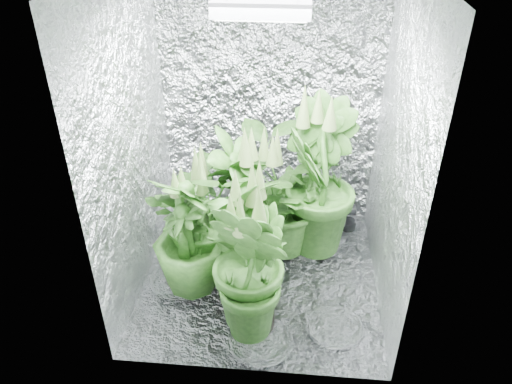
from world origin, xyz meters
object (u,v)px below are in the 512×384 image
object	(u,v)px
plant_d	(189,236)
circulation_fan	(346,214)
plant_f	(242,242)
plant_a	(206,213)
plant_b	(236,196)
plant_e	(278,198)
grow_lamp	(262,6)
plant_g	(252,268)
plant_c	(317,181)

from	to	relation	value
plant_d	circulation_fan	bearing A→B (deg)	35.44
plant_f	circulation_fan	bearing A→B (deg)	49.74
plant_a	plant_b	world-z (taller)	plant_b
plant_e	circulation_fan	xyz separation A→B (m)	(0.53, 0.31, -0.33)
plant_f	grow_lamp	bearing A→B (deg)	66.97
grow_lamp	plant_e	world-z (taller)	grow_lamp
plant_a	plant_e	size ratio (longest dim) A/B	0.95
plant_f	plant_g	distance (m)	0.27
circulation_fan	plant_d	bearing A→B (deg)	-149.75
grow_lamp	plant_b	size ratio (longest dim) A/B	0.48
plant_g	circulation_fan	world-z (taller)	plant_g
plant_a	plant_f	world-z (taller)	plant_f
plant_a	plant_f	size ratio (longest dim) A/B	0.89
plant_c	circulation_fan	xyz separation A→B (m)	(0.26, 0.24, -0.44)
plant_d	plant_f	xyz separation A→B (m)	(0.35, -0.09, 0.05)
plant_g	circulation_fan	xyz separation A→B (m)	(0.63, 1.11, -0.36)
plant_a	plant_g	xyz separation A→B (m)	(0.37, -0.60, 0.05)
plant_a	plant_c	world-z (taller)	plant_c
circulation_fan	plant_f	bearing A→B (deg)	-135.45
plant_e	plant_g	size ratio (longest dim) A/B	0.92
plant_c	plant_f	bearing A→B (deg)	-127.04
plant_d	circulation_fan	distance (m)	1.35
plant_a	plant_e	xyz separation A→B (m)	(0.48, 0.19, 0.02)
plant_c	plant_d	size ratio (longest dim) A/B	1.31
plant_e	circulation_fan	distance (m)	0.70
plant_d	circulation_fan	size ratio (longest dim) A/B	2.98
plant_a	plant_d	bearing A→B (deg)	-105.15
grow_lamp	plant_a	size ratio (longest dim) A/B	0.54
plant_a	plant_e	bearing A→B (deg)	21.95
plant_a	plant_d	xyz separation A→B (m)	(-0.07, -0.26, -0.01)
plant_f	circulation_fan	distance (m)	1.17
plant_a	plant_b	distance (m)	0.26
plant_a	plant_d	size ratio (longest dim) A/B	0.99
plant_b	plant_d	bearing A→B (deg)	-120.00
plant_f	plant_e	bearing A→B (deg)	69.96
plant_d	plant_g	bearing A→B (deg)	-37.38
plant_c	plant_g	bearing A→B (deg)	-113.19
plant_a	plant_g	world-z (taller)	plant_g
plant_b	plant_f	bearing A→B (deg)	-79.39
grow_lamp	plant_c	xyz separation A→B (m)	(0.36, 0.38, -1.25)
plant_a	circulation_fan	size ratio (longest dim) A/B	2.96
plant_d	plant_g	distance (m)	0.56
plant_a	plant_b	xyz separation A→B (m)	(0.18, 0.18, 0.03)
circulation_fan	plant_b	bearing A→B (deg)	-163.59
plant_b	circulation_fan	size ratio (longest dim) A/B	3.31
plant_d	plant_g	xyz separation A→B (m)	(0.44, -0.34, 0.06)
grow_lamp	plant_a	world-z (taller)	grow_lamp
grow_lamp	plant_e	xyz separation A→B (m)	(0.10, 0.31, -1.36)
grow_lamp	plant_g	xyz separation A→B (m)	(-0.01, -0.49, -1.33)
plant_b	plant_d	world-z (taller)	plant_b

